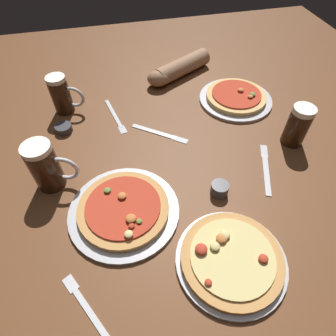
# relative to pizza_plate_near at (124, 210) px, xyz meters

# --- Properties ---
(ground_plane) EXTENTS (2.40, 2.40, 0.03)m
(ground_plane) POSITION_rel_pizza_plate_near_xyz_m (0.16, 0.12, -0.03)
(ground_plane) COLOR brown
(pizza_plate_near) EXTENTS (0.33, 0.33, 0.05)m
(pizza_plate_near) POSITION_rel_pizza_plate_near_xyz_m (0.00, 0.00, 0.00)
(pizza_plate_near) COLOR #B2B2B7
(pizza_plate_near) RESTS_ON ground_plane
(pizza_plate_far) EXTENTS (0.30, 0.30, 0.05)m
(pizza_plate_far) POSITION_rel_pizza_plate_near_xyz_m (0.53, 0.44, -0.00)
(pizza_plate_far) COLOR #B2B2B7
(pizza_plate_far) RESTS_ON ground_plane
(pizza_plate_side) EXTENTS (0.29, 0.29, 0.05)m
(pizza_plate_side) POSITION_rel_pizza_plate_near_xyz_m (0.25, -0.21, 0.00)
(pizza_plate_side) COLOR #B2B2B7
(pizza_plate_side) RESTS_ON ground_plane
(beer_mug_dark) EXTENTS (0.13, 0.07, 0.15)m
(beer_mug_dark) POSITION_rel_pizza_plate_near_xyz_m (-0.16, 0.54, 0.06)
(beer_mug_dark) COLOR black
(beer_mug_dark) RESTS_ON ground_plane
(beer_mug_amber) EXTENTS (0.08, 0.13, 0.15)m
(beer_mug_amber) POSITION_rel_pizza_plate_near_xyz_m (0.64, 0.17, 0.06)
(beer_mug_amber) COLOR black
(beer_mug_amber) RESTS_ON ground_plane
(beer_mug_pale) EXTENTS (0.14, 0.09, 0.17)m
(beer_mug_pale) POSITION_rel_pizza_plate_near_xyz_m (-0.20, 0.16, 0.07)
(beer_mug_pale) COLOR black
(beer_mug_pale) RESTS_ON ground_plane
(ramekin_sauce) EXTENTS (0.05, 0.05, 0.04)m
(ramekin_sauce) POSITION_rel_pizza_plate_near_xyz_m (0.30, 0.00, 0.00)
(ramekin_sauce) COLOR #333338
(ramekin_sauce) RESTS_ON ground_plane
(ramekin_butter) EXTENTS (0.06, 0.06, 0.03)m
(ramekin_butter) POSITION_rel_pizza_plate_near_xyz_m (-0.17, 0.41, -0.00)
(ramekin_butter) COLOR #333338
(ramekin_butter) RESTS_ON ground_plane
(fork_left) EXTENTS (0.13, 0.21, 0.01)m
(fork_left) POSITION_rel_pizza_plate_near_xyz_m (-0.12, -0.25, -0.01)
(fork_left) COLOR silver
(fork_left) RESTS_ON ground_plane
(knife_right) EXTENTS (0.19, 0.15, 0.01)m
(knife_right) POSITION_rel_pizza_plate_near_xyz_m (0.18, 0.31, -0.01)
(knife_right) COLOR silver
(knife_right) RESTS_ON ground_plane
(fork_spare) EXTENTS (0.07, 0.23, 0.01)m
(fork_spare) POSITION_rel_pizza_plate_near_xyz_m (0.02, 0.45, -0.01)
(fork_spare) COLOR silver
(fork_spare) RESTS_ON ground_plane
(knife_spare) EXTENTS (0.10, 0.22, 0.01)m
(knife_spare) POSITION_rel_pizza_plate_near_xyz_m (0.49, 0.06, -0.01)
(knife_spare) COLOR silver
(knife_spare) RESTS_ON ground_plane
(diner_arm) EXTENTS (0.32, 0.21, 0.08)m
(diner_arm) POSITION_rel_pizza_plate_near_xyz_m (0.33, 0.68, 0.02)
(diner_arm) COLOR #936B4C
(diner_arm) RESTS_ON ground_plane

